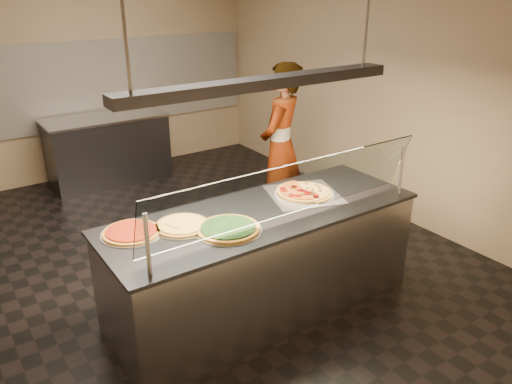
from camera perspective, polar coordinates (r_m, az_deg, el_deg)
ground at (r=5.29m, az=-7.34°, el=-7.16°), size 5.00×6.00×0.02m
wall_back at (r=7.50m, az=-18.91°, el=13.05°), size 5.00×0.02×3.00m
wall_front at (r=2.56m, az=23.77°, el=-5.15°), size 5.00×0.02×3.00m
wall_right at (r=6.23m, az=13.29°, el=11.87°), size 0.02×6.00×3.00m
tile_band at (r=7.51m, az=-18.65°, el=11.53°), size 4.90×0.02×1.20m
serving_counter at (r=4.21m, az=0.78°, el=-7.93°), size 2.61×0.94×0.93m
sneeze_guard at (r=3.62m, az=3.96°, el=0.16°), size 2.37×0.18×0.54m
perforated_tray at (r=4.32m, az=5.47°, el=-0.22°), size 0.73×0.73×0.01m
half_pizza_pepperoni at (r=4.24m, az=4.30°, el=-0.22°), size 0.37×0.53×0.05m
half_pizza_sausage at (r=4.38m, az=6.68°, el=0.35°), size 0.37×0.53×0.04m
pizza_spinach at (r=3.69m, az=-3.21°, el=-4.18°), size 0.50×0.50×0.03m
pizza_cheese at (r=3.78m, az=-8.50°, el=-3.73°), size 0.43×0.43×0.03m
pizza_tomato at (r=3.75m, az=-14.07°, el=-4.45°), size 0.44×0.44×0.03m
pizza_spatula at (r=3.74m, az=-8.73°, el=-3.79°), size 0.24×0.21×0.02m
prep_table at (r=7.31m, az=-16.54°, el=4.74°), size 1.63×0.74×0.93m
worker at (r=5.55m, az=2.83°, el=5.10°), size 0.81×0.75×1.86m
heat_lamp_housing at (r=3.68m, az=0.90°, el=12.36°), size 2.30×0.18×0.08m
lamp_rod_left at (r=3.15m, az=-15.04°, el=19.87°), size 0.02×0.02×1.01m
lamp_rod_right at (r=4.28m, az=12.74°, el=20.65°), size 0.02×0.02×1.01m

